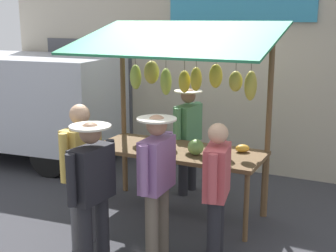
# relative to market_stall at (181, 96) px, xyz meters

# --- Properties ---
(ground_plane) EXTENTS (40.00, 40.00, 0.00)m
(ground_plane) POSITION_rel_market_stall_xyz_m (0.00, 0.07, -1.56)
(ground_plane) COLOR #38383D
(street_backdrop) EXTENTS (9.00, 0.30, 3.40)m
(street_backdrop) POSITION_rel_market_stall_xyz_m (0.06, -2.13, 0.13)
(street_backdrop) COLOR #B2A893
(street_backdrop) RESTS_ON ground
(market_stall) EXTENTS (2.50, 1.46, 2.50)m
(market_stall) POSITION_rel_market_stall_xyz_m (0.00, 0.00, 0.00)
(market_stall) COLOR brown
(market_stall) RESTS_ON ground
(vendor_with_sunhat) EXTENTS (0.40, 0.67, 1.56)m
(vendor_with_sunhat) POSITION_rel_market_stall_xyz_m (0.19, -0.68, -0.65)
(vendor_with_sunhat) COLOR #232328
(vendor_with_sunhat) RESTS_ON ground
(shopper_with_shopping_bag) EXTENTS (0.23, 0.70, 1.63)m
(shopper_with_shopping_bag) POSITION_rel_market_stall_xyz_m (0.58, 1.34, -0.62)
(shopper_with_shopping_bag) COLOR #4C4C51
(shopper_with_shopping_bag) RESTS_ON ground
(shopper_with_ponytail) EXTENTS (0.30, 0.65, 1.52)m
(shopper_with_ponytail) POSITION_rel_market_stall_xyz_m (-0.90, 1.07, -0.70)
(shopper_with_ponytail) COLOR #232328
(shopper_with_ponytail) RESTS_ON ground
(shopper_in_striped_shirt) EXTENTS (0.40, 0.67, 1.56)m
(shopper_in_striped_shirt) POSITION_rel_market_stall_xyz_m (0.15, 1.75, -0.65)
(shopper_in_striped_shirt) COLOR #232328
(shopper_in_striped_shirt) RESTS_ON ground
(shopper_in_grey_tee) EXTENTS (0.41, 0.68, 1.58)m
(shopper_in_grey_tee) POSITION_rel_market_stall_xyz_m (-0.30, 1.24, -0.64)
(shopper_in_grey_tee) COLOR #726656
(shopper_in_grey_tee) RESTS_ON ground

